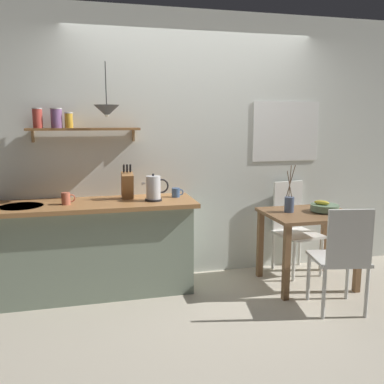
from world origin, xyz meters
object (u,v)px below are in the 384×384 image
(knife_block, at_px, (127,185))
(coffee_mug_spare, at_px, (176,193))
(dining_chair_far, at_px, (293,224))
(coffee_mug_by_sink, at_px, (66,198))
(electric_kettle, at_px, (154,188))
(dining_chair_near, at_px, (342,254))
(pendant_lamp, at_px, (107,111))
(twig_vase, at_px, (289,204))
(fruit_bowl, at_px, (324,207))
(dining_table, at_px, (308,226))

(knife_block, relative_size, coffee_mug_spare, 2.82)
(dining_chair_far, relative_size, coffee_mug_by_sink, 7.95)
(electric_kettle, bearing_deg, coffee_mug_by_sink, 179.20)
(dining_chair_near, height_order, pendant_lamp, pendant_lamp)
(dining_chair_near, distance_m, electric_kettle, 1.75)
(dining_chair_near, distance_m, twig_vase, 0.78)
(twig_vase, bearing_deg, knife_block, 169.34)
(dining_chair_near, bearing_deg, dining_chair_far, 85.43)
(fruit_bowl, relative_size, pendant_lamp, 0.57)
(coffee_mug_by_sink, relative_size, coffee_mug_spare, 1.03)
(twig_vase, height_order, pendant_lamp, pendant_lamp)
(fruit_bowl, bearing_deg, dining_chair_far, 105.38)
(electric_kettle, height_order, coffee_mug_spare, electric_kettle)
(dining_chair_far, height_order, knife_block, knife_block)
(dining_table, distance_m, knife_block, 1.81)
(dining_chair_near, bearing_deg, dining_table, 86.53)
(electric_kettle, relative_size, coffee_mug_by_sink, 2.10)
(dining_chair_far, height_order, fruit_bowl, dining_chair_far)
(knife_block, bearing_deg, dining_chair_near, -30.56)
(coffee_mug_by_sink, bearing_deg, fruit_bowl, -5.54)
(fruit_bowl, xyz_separation_m, knife_block, (-1.88, 0.37, 0.24))
(dining_chair_far, relative_size, pendant_lamp, 2.01)
(twig_vase, bearing_deg, coffee_mug_spare, 165.68)
(dining_chair_far, bearing_deg, coffee_mug_by_sink, -175.70)
(coffee_mug_by_sink, xyz_separation_m, pendant_lamp, (0.38, 0.05, 0.77))
(coffee_mug_by_sink, height_order, coffee_mug_spare, coffee_mug_by_sink)
(coffee_mug_spare, bearing_deg, knife_block, 178.01)
(fruit_bowl, xyz_separation_m, pendant_lamp, (-2.06, 0.28, 0.93))
(twig_vase, xyz_separation_m, coffee_mug_by_sink, (-2.10, 0.16, 0.12))
(coffee_mug_by_sink, height_order, pendant_lamp, pendant_lamp)
(dining_chair_near, relative_size, coffee_mug_spare, 7.84)
(dining_chair_far, bearing_deg, dining_table, -96.37)
(twig_vase, bearing_deg, fruit_bowl, -13.28)
(coffee_mug_by_sink, relative_size, pendant_lamp, 0.25)
(fruit_bowl, height_order, coffee_mug_by_sink, coffee_mug_by_sink)
(dining_chair_near, bearing_deg, electric_kettle, 149.69)
(fruit_bowl, bearing_deg, pendant_lamp, 172.19)
(dining_table, distance_m, coffee_mug_spare, 1.34)
(electric_kettle, distance_m, coffee_mug_spare, 0.28)
(coffee_mug_spare, relative_size, pendant_lamp, 0.25)
(dining_table, relative_size, knife_block, 2.52)
(coffee_mug_by_sink, bearing_deg, dining_chair_near, -21.04)
(dining_chair_near, bearing_deg, fruit_bowl, 72.61)
(electric_kettle, bearing_deg, dining_chair_near, -30.31)
(twig_vase, height_order, coffee_mug_by_sink, twig_vase)
(coffee_mug_spare, bearing_deg, dining_chair_near, -38.84)
(electric_kettle, xyz_separation_m, knife_block, (-0.23, 0.15, 0.02))
(dining_table, xyz_separation_m, twig_vase, (-0.18, 0.06, 0.22))
(coffee_mug_by_sink, bearing_deg, twig_vase, -4.26)
(dining_chair_near, height_order, twig_vase, twig_vase)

